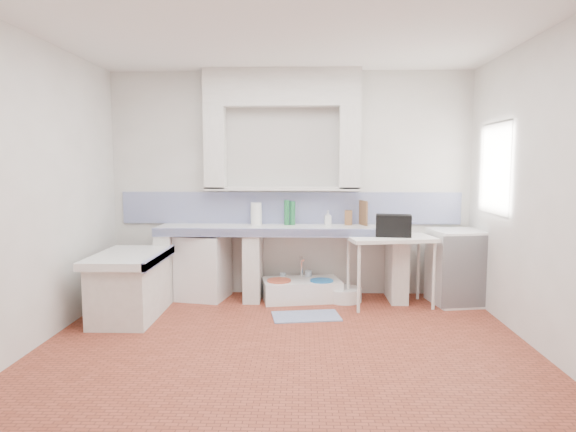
{
  "coord_description": "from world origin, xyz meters",
  "views": [
    {
      "loc": [
        0.16,
        -4.3,
        1.66
      ],
      "look_at": [
        0.0,
        1.0,
        1.1
      ],
      "focal_mm": 31.13,
      "sensor_mm": 36.0,
      "label": 1
    }
  ],
  "objects_px": {
    "sink": "(301,291)",
    "fridge": "(457,267)",
    "stove": "(203,267)",
    "side_table": "(390,271)"
  },
  "relations": [
    {
      "from": "sink",
      "to": "fridge",
      "type": "relative_size",
      "value": 1.05
    },
    {
      "from": "stove",
      "to": "sink",
      "type": "height_order",
      "value": "stove"
    },
    {
      "from": "fridge",
      "to": "side_table",
      "type": "bearing_deg",
      "value": 179.03
    },
    {
      "from": "side_table",
      "to": "stove",
      "type": "bearing_deg",
      "value": 163.14
    },
    {
      "from": "side_table",
      "to": "fridge",
      "type": "height_order",
      "value": "fridge"
    },
    {
      "from": "sink",
      "to": "fridge",
      "type": "xyz_separation_m",
      "value": [
        1.85,
        -0.09,
        0.33
      ]
    },
    {
      "from": "side_table",
      "to": "fridge",
      "type": "relative_size",
      "value": 1.12
    },
    {
      "from": "side_table",
      "to": "fridge",
      "type": "distance_m",
      "value": 0.82
    },
    {
      "from": "fridge",
      "to": "stove",
      "type": "bearing_deg",
      "value": 167.58
    },
    {
      "from": "fridge",
      "to": "sink",
      "type": "bearing_deg",
      "value": 167.55
    }
  ]
}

